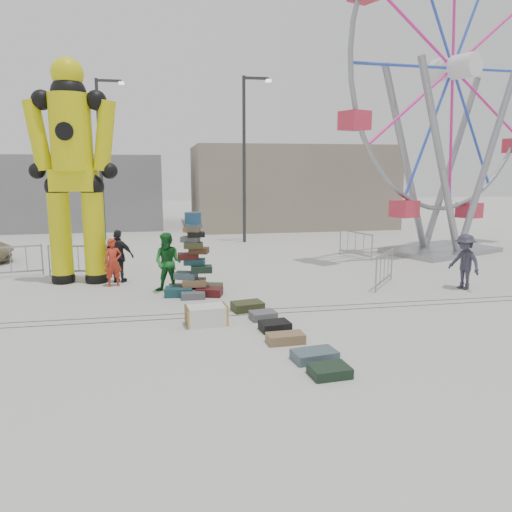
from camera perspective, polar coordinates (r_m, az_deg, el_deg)
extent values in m
plane|color=#9E9E99|center=(12.15, -5.47, -7.79)|extent=(90.00, 90.00, 0.00)
cube|color=#47443F|center=(12.72, -5.72, -6.95)|extent=(40.00, 0.04, 0.01)
cube|color=#47443F|center=(13.10, -5.87, -6.44)|extent=(40.00, 0.04, 0.01)
cube|color=gray|center=(32.54, 3.67, 7.98)|extent=(12.00, 8.00, 5.00)
cube|color=gray|center=(33.93, -19.21, 7.02)|extent=(10.00, 8.00, 4.40)
cylinder|color=#2D2D30|center=(24.84, -1.37, 10.78)|extent=(0.16, 0.16, 8.00)
cube|color=#2D2D30|center=(25.29, 0.02, 19.65)|extent=(1.20, 0.15, 0.12)
cube|color=silver|center=(25.39, 1.43, 19.38)|extent=(0.25, 0.25, 0.12)
cylinder|color=#2D2D30|center=(26.69, -17.35, 10.29)|extent=(0.16, 0.16, 8.00)
cube|color=#2D2D30|center=(26.95, -16.47, 18.66)|extent=(1.20, 0.15, 0.12)
cube|color=silver|center=(26.89, -15.12, 18.53)|extent=(0.25, 0.25, 0.12)
cube|color=#18454A|center=(14.82, -8.82, -4.04)|extent=(0.85, 0.63, 0.26)
cube|color=#4A1314|center=(14.73, -5.36, -4.09)|extent=(0.87, 0.72, 0.24)
cube|color=#452916|center=(15.30, -8.57, -3.66)|extent=(0.71, 0.51, 0.22)
cube|color=#363B1D|center=(15.21, -5.22, -3.63)|extent=(0.81, 0.65, 0.24)
cube|color=#56595E|center=(14.49, -7.22, -4.45)|extent=(0.68, 0.46, 0.20)
cube|color=black|center=(15.44, -6.82, -3.49)|extent=(0.75, 0.61, 0.22)
cube|color=olive|center=(14.85, -7.06, -3.02)|extent=(0.73, 0.53, 0.22)
cube|color=#455963|center=(14.87, -8.01, -2.21)|extent=(0.75, 0.63, 0.20)
cube|color=black|center=(14.73, -6.25, -1.50)|extent=(0.63, 0.44, 0.20)
cube|color=#18454A|center=(14.88, -7.05, -0.65)|extent=(0.67, 0.52, 0.18)
cube|color=#4A1314|center=(14.81, -7.77, -0.01)|extent=(0.60, 0.44, 0.18)
cube|color=#452916|center=(14.70, -6.54, 0.64)|extent=(0.64, 0.53, 0.18)
cube|color=#363B1D|center=(14.59, -7.17, 1.23)|extent=(0.58, 0.41, 0.16)
cube|color=#56595E|center=(14.71, -7.52, 1.92)|extent=(0.61, 0.52, 0.16)
cube|color=black|center=(14.59, -6.87, 2.45)|extent=(0.51, 0.35, 0.14)
cube|color=olive|center=(14.63, -7.36, 3.02)|extent=(0.54, 0.43, 0.14)
cube|color=#455963|center=(14.53, -7.10, 3.48)|extent=(0.46, 0.30, 0.12)
cylinder|color=navy|center=(14.54, -7.22, 4.35)|extent=(0.48, 0.48, 0.32)
sphere|color=black|center=(17.47, -21.13, -2.38)|extent=(0.74, 0.74, 0.74)
cylinder|color=#D2CF0B|center=(17.24, -21.43, 2.21)|extent=(0.68, 0.68, 3.12)
sphere|color=black|center=(17.11, -21.77, 7.39)|extent=(0.78, 0.78, 0.78)
sphere|color=black|center=(17.17, -17.73, -2.39)|extent=(0.74, 0.74, 0.74)
cylinder|color=#D2CF0B|center=(16.93, -17.98, 2.29)|extent=(0.68, 0.68, 3.12)
sphere|color=black|center=(16.80, -18.28, 7.56)|extent=(0.78, 0.78, 0.78)
cube|color=#D2CF0B|center=(16.94, -20.08, 8.14)|extent=(1.46, 0.96, 0.68)
cylinder|color=#D2CF0B|center=(16.97, -20.39, 13.07)|extent=(1.27, 1.27, 2.34)
sphere|color=black|center=(17.08, -20.64, 16.99)|extent=(1.07, 1.07, 1.07)
sphere|color=#D2CF0B|center=(17.16, -20.77, 18.92)|extent=(0.98, 0.98, 0.98)
sphere|color=black|center=(17.31, -23.32, 16.06)|extent=(0.62, 0.62, 0.62)
cylinder|color=#D2CF0B|center=(17.29, -23.68, 12.47)|extent=(0.86, 0.61, 2.19)
sphere|color=black|center=(17.30, -23.73, 8.90)|extent=(0.51, 0.51, 0.51)
sphere|color=black|center=(16.83, -17.79, 16.58)|extent=(0.62, 0.62, 0.62)
cylinder|color=#D2CF0B|center=(16.69, -16.93, 12.99)|extent=(0.86, 0.61, 2.19)
sphere|color=black|center=(16.64, -16.40, 9.32)|extent=(0.51, 0.51, 0.51)
cube|color=gray|center=(23.52, 20.35, 0.63)|extent=(5.61, 4.58, 0.19)
cylinder|color=gray|center=(21.47, 20.39, 9.95)|extent=(3.22, 1.59, 7.88)
cylinder|color=gray|center=(24.04, 24.84, 9.61)|extent=(3.22, 1.59, 7.88)
cylinder|color=gray|center=(22.55, 16.76, 10.13)|extent=(3.22, 1.59, 7.88)
cylinder|color=gray|center=(25.01, 21.40, 9.83)|extent=(3.22, 1.59, 7.88)
cylinder|color=white|center=(23.59, 21.56, 19.35)|extent=(1.73, 2.35, 0.97)
torus|color=gray|center=(23.59, 21.56, 19.35)|extent=(10.99, 4.80, 11.85)
cube|color=#C42A3F|center=(23.35, 20.55, 3.93)|extent=(1.15, 1.15, 0.68)
cube|color=silver|center=(12.08, -5.70, -6.78)|extent=(1.02, 0.64, 0.45)
cube|color=#363B1D|center=(13.21, -0.97, -5.75)|extent=(0.89, 0.69, 0.23)
cube|color=#56595E|center=(12.47, 0.82, -6.80)|extent=(0.69, 0.57, 0.20)
cube|color=black|center=(11.65, 2.17, -8.00)|extent=(0.74, 0.60, 0.21)
cube|color=olive|center=(10.88, 3.39, -9.36)|extent=(0.83, 0.47, 0.21)
cube|color=#455963|center=(10.01, 6.70, -11.21)|extent=(0.93, 0.65, 0.20)
cube|color=black|center=(9.35, 8.41, -12.86)|extent=(0.76, 0.61, 0.19)
imported|color=#B32C19|center=(16.35, -16.02, -0.70)|extent=(0.63, 0.50, 1.53)
imported|color=#1A6826|center=(15.17, -10.01, -0.75)|extent=(1.07, 0.96, 1.81)
imported|color=black|center=(16.83, -15.40, -0.03)|extent=(1.10, 0.76, 1.73)
imported|color=#2B2A38|center=(16.61, 22.72, -0.61)|extent=(0.91, 1.24, 1.71)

